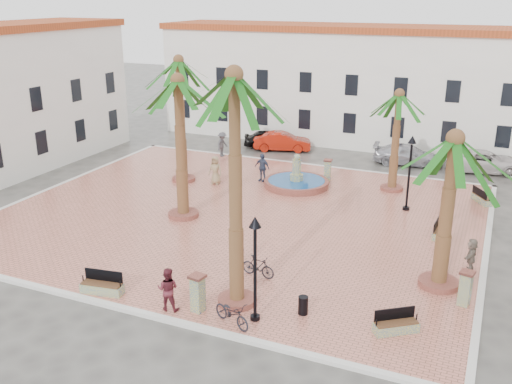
% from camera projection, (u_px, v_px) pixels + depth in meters
% --- Properties ---
extents(ground, '(120.00, 120.00, 0.00)m').
position_uv_depth(ground, '(240.00, 216.00, 32.17)').
color(ground, '#56544F').
rests_on(ground, ground).
extents(plaza, '(26.00, 22.00, 0.15)m').
position_uv_depth(plaza, '(240.00, 215.00, 32.15)').
color(plaza, '#D37863').
rests_on(plaza, ground).
extents(kerb_n, '(26.30, 0.30, 0.16)m').
position_uv_depth(kerb_n, '(304.00, 164.00, 41.66)').
color(kerb_n, silver).
rests_on(kerb_n, ground).
extents(kerb_s, '(26.30, 0.30, 0.16)m').
position_uv_depth(kerb_s, '(122.00, 308.00, 22.63)').
color(kerb_s, silver).
rests_on(kerb_s, ground).
extents(kerb_e, '(0.30, 22.30, 0.16)m').
position_uv_depth(kerb_e, '(486.00, 255.00, 27.24)').
color(kerb_e, silver).
rests_on(kerb_e, ground).
extents(kerb_w, '(0.30, 22.30, 0.16)m').
position_uv_depth(kerb_w, '(59.00, 186.00, 37.05)').
color(kerb_w, silver).
rests_on(kerb_w, ground).
extents(building_north, '(30.40, 7.40, 9.50)m').
position_uv_depth(building_north, '(340.00, 83.00, 47.90)').
color(building_north, white).
rests_on(building_north, ground).
extents(fountain, '(4.15, 4.15, 2.15)m').
position_uv_depth(fountain, '(296.00, 182.00, 36.66)').
color(fountain, '#944B3E').
rests_on(fountain, plaza).
extents(palm_nw, '(4.99, 4.99, 8.20)m').
position_uv_depth(palm_nw, '(179.00, 74.00, 35.57)').
color(palm_nw, '#944B3E').
rests_on(palm_nw, plaza).
extents(palm_sw, '(5.49, 5.49, 7.92)m').
position_uv_depth(palm_sw, '(178.00, 97.00, 29.61)').
color(palm_sw, '#944B3E').
rests_on(palm_sw, plaza).
extents(palm_s, '(5.03, 5.03, 9.42)m').
position_uv_depth(palm_s, '(234.00, 100.00, 20.23)').
color(palm_s, '#944B3E').
rests_on(palm_s, plaza).
extents(palm_e, '(5.51, 5.51, 6.81)m').
position_uv_depth(palm_e, '(453.00, 159.00, 22.42)').
color(palm_e, '#944B3E').
rests_on(palm_e, plaza).
extents(palm_ne, '(4.61, 4.61, 6.40)m').
position_uv_depth(palm_ne, '(398.00, 106.00, 34.34)').
color(palm_ne, '#944B3E').
rests_on(palm_ne, plaza).
extents(bench_s, '(1.86, 0.81, 0.95)m').
position_uv_depth(bench_s, '(102.00, 287.00, 23.59)').
color(bench_s, gray).
rests_on(bench_s, plaza).
extents(bench_se, '(1.66, 1.40, 0.88)m').
position_uv_depth(bench_se, '(396.00, 326.00, 20.86)').
color(bench_se, gray).
rests_on(bench_se, plaza).
extents(bench_e, '(0.63, 1.72, 0.89)m').
position_uv_depth(bench_e, '(440.00, 231.00, 29.14)').
color(bench_e, gray).
rests_on(bench_e, plaza).
extents(bench_ne, '(1.31, 1.65, 0.87)m').
position_uv_depth(bench_ne, '(482.00, 199.00, 33.80)').
color(bench_ne, gray).
rests_on(bench_ne, plaza).
extents(lamppost_s, '(0.46, 0.46, 4.23)m').
position_uv_depth(lamppost_s, '(255.00, 251.00, 20.80)').
color(lamppost_s, black).
rests_on(lamppost_s, plaza).
extents(lamppost_e, '(0.47, 0.47, 4.37)m').
position_uv_depth(lamppost_e, '(410.00, 160.00, 31.77)').
color(lamppost_e, black).
rests_on(lamppost_e, plaza).
extents(bollard_se, '(0.64, 0.64, 1.55)m').
position_uv_depth(bollard_se, '(198.00, 293.00, 22.07)').
color(bollard_se, gray).
rests_on(bollard_se, plaza).
extents(bollard_n, '(0.58, 0.58, 1.46)m').
position_uv_depth(bollard_n, '(328.00, 170.00, 37.57)').
color(bollard_n, gray).
rests_on(bollard_n, plaza).
extents(bollard_e, '(0.63, 0.63, 1.48)m').
position_uv_depth(bollard_e, '(465.00, 288.00, 22.51)').
color(bollard_e, gray).
rests_on(bollard_e, plaza).
extents(litter_bin, '(0.38, 0.38, 0.75)m').
position_uv_depth(litter_bin, '(303.00, 305.00, 22.00)').
color(litter_bin, black).
rests_on(litter_bin, plaza).
extents(cyclist_a, '(0.61, 0.41, 1.63)m').
position_uv_depth(cyclist_a, '(238.00, 249.00, 25.78)').
color(cyclist_a, '#313347').
rests_on(cyclist_a, plaza).
extents(bicycle_a, '(1.94, 1.32, 0.96)m').
position_uv_depth(bicycle_a, '(232.00, 313.00, 21.25)').
color(bicycle_a, black).
rests_on(bicycle_a, plaza).
extents(cyclist_b, '(0.99, 0.85, 1.78)m').
position_uv_depth(cyclist_b, '(168.00, 289.00, 22.15)').
color(cyclist_b, '#5B1E27').
rests_on(cyclist_b, plaza).
extents(bicycle_b, '(1.65, 0.66, 0.96)m').
position_uv_depth(bicycle_b, '(258.00, 266.00, 24.89)').
color(bicycle_b, black).
rests_on(bicycle_b, plaza).
extents(pedestrian_fountain_a, '(0.91, 0.60, 1.85)m').
position_uv_depth(pedestrian_fountain_a, '(215.00, 170.00, 36.91)').
color(pedestrian_fountain_a, '#9B835C').
rests_on(pedestrian_fountain_a, plaza).
extents(pedestrian_fountain_b, '(1.17, 0.67, 1.87)m').
position_uv_depth(pedestrian_fountain_b, '(262.00, 167.00, 37.47)').
color(pedestrian_fountain_b, '#363F58').
rests_on(pedestrian_fountain_b, plaza).
extents(pedestrian_north, '(0.79, 1.26, 1.87)m').
position_uv_depth(pedestrian_north, '(222.00, 144.00, 43.20)').
color(pedestrian_north, '#45454A').
rests_on(pedestrian_north, plaza).
extents(pedestrian_east, '(0.54, 1.45, 1.54)m').
position_uv_depth(pedestrian_east, '(471.00, 255.00, 25.33)').
color(pedestrian_east, gray).
rests_on(pedestrian_east, plaza).
extents(car_black, '(4.50, 3.02, 1.42)m').
position_uv_depth(car_black, '(270.00, 139.00, 46.33)').
color(car_black, black).
rests_on(car_black, ground).
extents(car_red, '(4.78, 2.83, 1.49)m').
position_uv_depth(car_red, '(282.00, 141.00, 45.38)').
color(car_red, '#AC1C0C').
rests_on(car_red, ground).
extents(car_silver, '(5.17, 2.50, 1.45)m').
position_uv_depth(car_silver, '(408.00, 155.00, 41.68)').
color(car_silver, '#ADADB6').
rests_on(car_silver, ground).
extents(car_white, '(5.75, 3.32, 1.51)m').
position_uv_depth(car_white, '(484.00, 161.00, 39.98)').
color(car_white, silver).
rests_on(car_white, ground).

